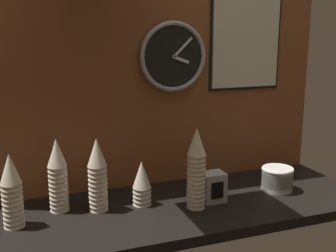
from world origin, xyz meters
TOP-DOWN VIEW (x-y plane):
  - ground_plane at (0.00, 0.00)m, footprint 1.60×0.56m
  - wall_tiled_back at (0.00, 0.27)m, footprint 1.60×0.03m
  - cup_stack_center_left at (-0.28, 0.05)m, footprint 0.07×0.07m
  - cup_stack_center_right at (0.07, -0.06)m, footprint 0.07×0.07m
  - cup_stack_left at (-0.42, 0.10)m, footprint 0.07×0.07m
  - cup_stack_far_left at (-0.59, 0.01)m, footprint 0.07×0.07m
  - cup_stack_center at (-0.11, 0.04)m, footprint 0.07×0.07m
  - bowl_stack_far_right at (0.48, -0.01)m, footprint 0.14×0.14m
  - wall_clock at (0.09, 0.23)m, footprint 0.30×0.03m
  - menu_board at (0.45, 0.24)m, footprint 0.36×0.01m
  - napkin_dispenser at (0.16, -0.03)m, footprint 0.09×0.08m

SIDE VIEW (x-z plane):
  - ground_plane at x=0.00m, z-range -0.04..0.00m
  - bowl_stack_far_right at x=0.48m, z-range 0.00..0.10m
  - napkin_dispenser at x=0.16m, z-range 0.00..0.12m
  - cup_stack_center at x=-0.11m, z-range 0.00..0.18m
  - cup_stack_far_left at x=-0.59m, z-range 0.00..0.27m
  - cup_stack_center_left at x=-0.28m, z-range 0.00..0.28m
  - cup_stack_left at x=-0.42m, z-range 0.00..0.28m
  - cup_stack_center_right at x=0.07m, z-range 0.00..0.32m
  - wall_tiled_back at x=0.00m, z-range 0.00..1.05m
  - wall_clock at x=0.09m, z-range 0.41..0.71m
  - menu_board at x=0.45m, z-range 0.40..0.96m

